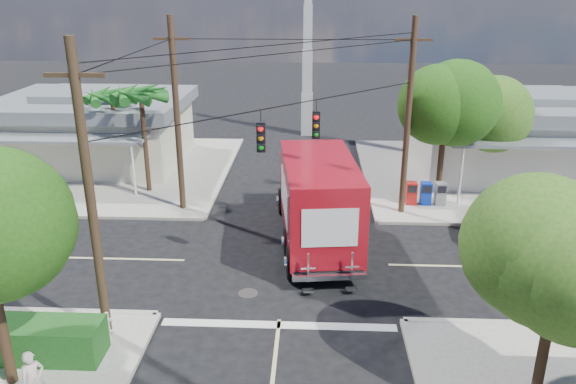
{
  "coord_description": "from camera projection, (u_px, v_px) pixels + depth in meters",
  "views": [
    {
      "loc": [
        1.02,
        -19.57,
        10.2
      ],
      "look_at": [
        0.0,
        2.0,
        2.2
      ],
      "focal_mm": 35.0,
      "sensor_mm": 36.0,
      "label": 1
    }
  ],
  "objects": [
    {
      "name": "building_nw",
      "position": [
        95.0,
        127.0,
        33.35
      ],
      "size": [
        10.8,
        10.2,
        4.3
      ],
      "color": "beige",
      "rests_on": "sidewalk_nw"
    },
    {
      "name": "palm_nw_back",
      "position": [
        112.0,
        98.0,
        29.15
      ],
      "size": [
        3.01,
        3.08,
        5.19
      ],
      "color": "#422D1C",
      "rests_on": "sidewalk_nw"
    },
    {
      "name": "tree_ne_front",
      "position": [
        446.0,
        108.0,
        26.27
      ],
      "size": [
        4.21,
        4.14,
        6.66
      ],
      "color": "#422D1C",
      "rests_on": "sidewalk_ne"
    },
    {
      "name": "sidewalk_ne",
      "position": [
        488.0,
        176.0,
        31.6
      ],
      "size": [
        14.12,
        14.12,
        0.14
      ],
      "color": "gray",
      "rests_on": "ground"
    },
    {
      "name": "picket_fence",
      "position": [
        16.0,
        323.0,
        16.78
      ],
      "size": [
        5.94,
        0.06,
        1.0
      ],
      "color": "silver",
      "rests_on": "sidewalk_sw"
    },
    {
      "name": "ground",
      "position": [
        286.0,
        262.0,
        21.92
      ],
      "size": [
        120.0,
        120.0,
        0.0
      ],
      "primitive_type": "plane",
      "color": "black",
      "rests_on": "ground"
    },
    {
      "name": "utility_poles",
      "position": [
        247.0,
        135.0,
        21.87
      ],
      "size": [
        12.0,
        10.68,
        9.0
      ],
      "color": "#473321",
      "rests_on": "ground"
    },
    {
      "name": "tree_se",
      "position": [
        562.0,
        259.0,
        13.42
      ],
      "size": [
        3.67,
        3.54,
        5.62
      ],
      "color": "#422D1C",
      "rests_on": "sidewalk_se"
    },
    {
      "name": "radio_tower",
      "position": [
        308.0,
        55.0,
        38.67
      ],
      "size": [
        0.8,
        0.8,
        17.0
      ],
      "color": "silver",
      "rests_on": "ground"
    },
    {
      "name": "sidewalk_nw",
      "position": [
        108.0,
        170.0,
        32.56
      ],
      "size": [
        14.12,
        14.12,
        0.14
      ],
      "color": "gray",
      "rests_on": "ground"
    },
    {
      "name": "delivery_truck",
      "position": [
        317.0,
        199.0,
        23.03
      ],
      "size": [
        3.66,
        9.03,
        3.81
      ],
      "color": "black",
      "rests_on": "ground"
    },
    {
      "name": "building_ne",
      "position": [
        516.0,
        133.0,
        31.76
      ],
      "size": [
        11.8,
        10.2,
        4.5
      ],
      "color": "silver",
      "rests_on": "sidewalk_ne"
    },
    {
      "name": "pedestrian",
      "position": [
        33.0,
        380.0,
        13.99
      ],
      "size": [
        0.68,
        0.68,
        1.59
      ],
      "primitive_type": "imported",
      "rotation": [
        0.0,
        0.0,
        0.82
      ],
      "color": "beige",
      "rests_on": "sidewalk_sw"
    },
    {
      "name": "vending_boxes",
      "position": [
        426.0,
        193.0,
        27.2
      ],
      "size": [
        1.9,
        0.5,
        1.1
      ],
      "color": "#AB1513",
      "rests_on": "sidewalk_ne"
    },
    {
      "name": "parked_car",
      "position": [
        537.0,
        227.0,
        23.3
      ],
      "size": [
        5.57,
        3.04,
        1.48
      ],
      "primitive_type": "imported",
      "rotation": [
        0.0,
        0.0,
        1.46
      ],
      "color": "silver",
      "rests_on": "ground"
    },
    {
      "name": "tree_ne_back",
      "position": [
        488.0,
        111.0,
        28.42
      ],
      "size": [
        3.77,
        3.66,
        5.82
      ],
      "color": "#422D1C",
      "rests_on": "sidewalk_ne"
    },
    {
      "name": "road_markings",
      "position": [
        284.0,
        281.0,
        20.53
      ],
      "size": [
        32.0,
        32.0,
        0.01
      ],
      "color": "beige",
      "rests_on": "ground"
    },
    {
      "name": "palm_nw_front",
      "position": [
        141.0,
        96.0,
        27.52
      ],
      "size": [
        3.01,
        3.08,
        5.59
      ],
      "color": "#422D1C",
      "rests_on": "sidewalk_nw"
    }
  ]
}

